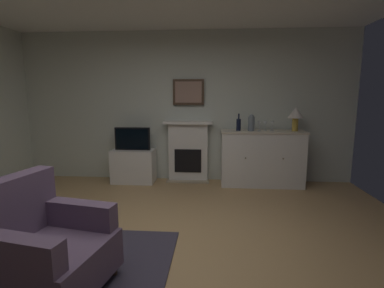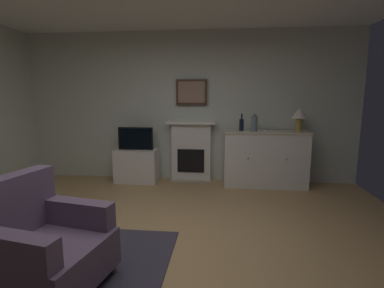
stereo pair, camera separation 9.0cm
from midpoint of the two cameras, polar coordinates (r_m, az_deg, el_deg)
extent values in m
cube|color=tan|center=(3.01, -6.77, -22.27)|extent=(6.04, 5.49, 0.10)
cube|color=silver|center=(5.25, -0.49, 7.33)|extent=(6.04, 0.06, 2.68)
cube|color=#383342|center=(2.91, -24.77, -23.03)|extent=(1.85, 1.84, 0.02)
cube|color=white|center=(5.22, 0.36, -1.70)|extent=(0.70, 0.18, 1.05)
cube|color=tan|center=(5.24, 0.24, -7.38)|extent=(0.77, 0.20, 0.03)
cube|color=black|center=(5.15, 0.25, -3.37)|extent=(0.48, 0.02, 0.42)
cube|color=white|center=(5.11, 0.33, 4.30)|extent=(0.87, 0.27, 0.05)
cube|color=#473323|center=(5.16, 0.41, 10.29)|extent=(0.55, 0.03, 0.45)
cube|color=#9E7A6B|center=(5.14, 0.40, 10.29)|extent=(0.47, 0.01, 0.37)
cube|color=white|center=(5.09, 14.82, -3.01)|extent=(1.39, 0.45, 0.93)
cube|color=beige|center=(5.01, 15.05, 2.35)|extent=(1.42, 0.48, 0.03)
sphere|color=brown|center=(4.81, 11.68, -2.84)|extent=(0.02, 0.02, 0.02)
sphere|color=brown|center=(4.90, 18.79, -2.91)|extent=(0.02, 0.02, 0.02)
cylinder|color=#B79338|center=(5.10, 20.97, 3.59)|extent=(0.10, 0.10, 0.22)
cone|color=silver|center=(5.09, 21.11, 5.83)|extent=(0.26, 0.26, 0.18)
cylinder|color=black|center=(4.93, 10.35, 3.76)|extent=(0.08, 0.08, 0.20)
cylinder|color=black|center=(4.92, 10.40, 5.44)|extent=(0.03, 0.03, 0.09)
cylinder|color=silver|center=(4.96, 14.34, 2.51)|extent=(0.06, 0.06, 0.00)
cylinder|color=silver|center=(4.95, 14.36, 3.06)|extent=(0.01, 0.01, 0.09)
cone|color=silver|center=(4.94, 14.40, 3.98)|extent=(0.07, 0.07, 0.07)
cylinder|color=silver|center=(5.05, 15.45, 2.59)|extent=(0.06, 0.06, 0.00)
cylinder|color=silver|center=(5.05, 15.47, 3.12)|extent=(0.01, 0.01, 0.09)
cone|color=silver|center=(5.04, 15.51, 4.03)|extent=(0.07, 0.07, 0.07)
cylinder|color=silver|center=(5.04, 16.74, 2.51)|extent=(0.06, 0.06, 0.00)
cylinder|color=silver|center=(5.03, 16.77, 3.05)|extent=(0.01, 0.01, 0.09)
cone|color=silver|center=(5.03, 16.81, 3.96)|extent=(0.07, 0.07, 0.07)
cylinder|color=slate|center=(4.91, 12.81, 3.89)|extent=(0.11, 0.11, 0.24)
sphere|color=slate|center=(4.91, 12.86, 5.29)|extent=(0.08, 0.08, 0.08)
cube|color=white|center=(5.29, -10.44, -4.23)|extent=(0.75, 0.42, 0.60)
cube|color=black|center=(5.17, -10.66, 1.08)|extent=(0.62, 0.06, 0.40)
cube|color=black|center=(5.14, -10.77, 1.03)|extent=(0.57, 0.01, 0.35)
cube|color=#604C66|center=(2.65, -25.49, -20.24)|extent=(0.93, 0.89, 0.32)
cube|color=#604C66|center=(2.70, -31.43, -10.57)|extent=(0.30, 0.78, 0.50)
cube|color=#604C66|center=(2.33, -31.47, -17.47)|extent=(0.73, 0.27, 0.22)
cube|color=#604C66|center=(2.75, -21.36, -12.58)|extent=(0.73, 0.27, 0.22)
cylinder|color=#473323|center=(2.79, -14.71, -22.97)|extent=(0.05, 0.05, 0.10)
cylinder|color=#473323|center=(3.16, -26.00, -19.56)|extent=(0.05, 0.05, 0.10)
camera|label=1|loc=(0.04, -89.21, 0.13)|focal=26.77mm
camera|label=2|loc=(0.04, 90.79, -0.13)|focal=26.77mm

